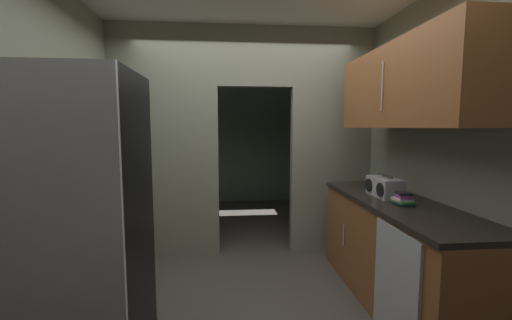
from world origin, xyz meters
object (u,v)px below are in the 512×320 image
dishwasher (395,290)px  boombox (384,187)px  refrigerator (74,226)px  book_stack (403,199)px

dishwasher → boombox: bearing=69.9°
refrigerator → dishwasher: bearing=0.0°
refrigerator → book_stack: bearing=10.2°
dishwasher → boombox: (0.27, 0.74, 0.57)m
refrigerator → dishwasher: (2.08, 0.00, -0.51)m
refrigerator → book_stack: 2.38m
refrigerator → boombox: 2.46m
dishwasher → book_stack: (0.27, 0.42, 0.53)m
boombox → book_stack: (0.00, -0.31, -0.04)m
refrigerator → boombox: size_ratio=5.03×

